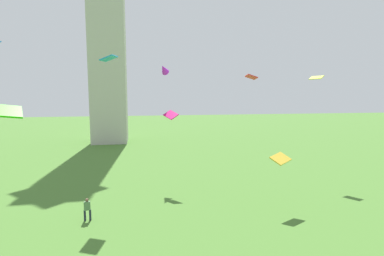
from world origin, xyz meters
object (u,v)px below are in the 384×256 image
(kite_flying_3, at_px, (281,159))
(kite_flying_6, at_px, (171,115))
(kite_flying_2, at_px, (109,58))
(kite_flying_7, at_px, (164,69))
(kite_flying_1, at_px, (316,78))
(monument_obelisk, at_px, (106,8))
(person_0, at_px, (87,208))
(kite_flying_0, at_px, (251,77))
(kite_flying_4, at_px, (1,111))

(kite_flying_3, relative_size, kite_flying_6, 1.30)
(kite_flying_2, distance_m, kite_flying_3, 15.41)
(kite_flying_2, xyz_separation_m, kite_flying_7, (4.83, 6.27, -0.23))
(kite_flying_1, distance_m, kite_flying_3, 12.58)
(monument_obelisk, xyz_separation_m, kite_flying_3, (15.89, -34.56, -19.84))
(kite_flying_2, height_order, kite_flying_6, kite_flying_2)
(person_0, xyz_separation_m, kite_flying_0, (10.13, -4.10, 8.83))
(kite_flying_2, bearing_deg, kite_flying_6, -48.21)
(monument_obelisk, xyz_separation_m, kite_flying_6, (8.32, -27.49, -16.92))
(person_0, distance_m, kite_flying_4, 9.41)
(kite_flying_1, distance_m, kite_flying_6, 15.63)
(person_0, height_order, kite_flying_0, kite_flying_0)
(kite_flying_6, relative_size, kite_flying_7, 0.95)
(person_0, relative_size, kite_flying_7, 1.06)
(kite_flying_1, bearing_deg, person_0, -105.96)
(kite_flying_4, distance_m, kite_flying_7, 18.31)
(kite_flying_1, bearing_deg, kite_flying_2, -114.79)
(kite_flying_1, distance_m, kite_flying_2, 20.68)
(kite_flying_0, bearing_deg, kite_flying_4, 105.31)
(kite_flying_3, xyz_separation_m, kite_flying_7, (-7.90, 10.36, 7.42))
(monument_obelisk, xyz_separation_m, kite_flying_0, (11.88, -38.38, -14.01))
(person_0, relative_size, kite_flying_0, 1.66)
(kite_flying_4, bearing_deg, kite_flying_1, -176.82)
(kite_flying_3, height_order, kite_flying_4, kite_flying_4)
(kite_flying_4, bearing_deg, kite_flying_7, -143.90)
(person_0, distance_m, kite_flying_2, 11.40)
(kite_flying_2, bearing_deg, kite_flying_0, -120.42)
(monument_obelisk, xyz_separation_m, kite_flying_1, (23.51, -26.99, -13.29))
(kite_flying_4, bearing_deg, monument_obelisk, -116.00)
(kite_flying_6, bearing_deg, kite_flying_0, -14.12)
(person_0, xyz_separation_m, kite_flying_4, (-2.48, -5.67, 7.09))
(kite_flying_0, relative_size, kite_flying_3, 0.52)
(monument_obelisk, xyz_separation_m, person_0, (1.75, -34.28, -22.84))
(kite_flying_0, relative_size, kite_flying_1, 0.63)
(kite_flying_6, distance_m, kite_flying_7, 5.58)
(person_0, xyz_separation_m, kite_flying_1, (21.76, 7.29, 9.55))
(kite_flying_2, xyz_separation_m, kite_flying_6, (5.17, 2.98, -4.73))
(kite_flying_3, bearing_deg, kite_flying_4, -13.49)
(person_0, bearing_deg, kite_flying_7, 53.37)
(person_0, distance_m, kite_flying_7, 15.78)
(kite_flying_2, bearing_deg, kite_flying_3, -96.04)
(kite_flying_0, relative_size, kite_flying_2, 0.54)
(kite_flying_3, distance_m, kite_flying_7, 15.00)
(person_0, height_order, kite_flying_6, kite_flying_6)
(monument_obelisk, relative_size, kite_flying_3, 25.41)
(kite_flying_0, distance_m, kite_flying_4, 12.83)
(person_0, bearing_deg, monument_obelisk, 88.02)
(kite_flying_0, relative_size, kite_flying_4, 0.51)
(person_0, bearing_deg, kite_flying_4, -118.55)
(kite_flying_0, bearing_deg, kite_flying_1, -37.37)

